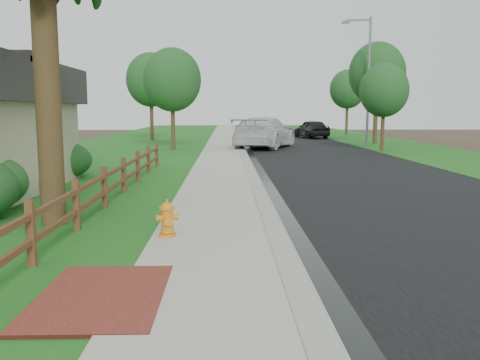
{
  "coord_description": "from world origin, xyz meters",
  "views": [
    {
      "loc": [
        -0.58,
        -7.34,
        2.46
      ],
      "look_at": [
        -0.25,
        4.51,
        0.84
      ],
      "focal_mm": 38.0,
      "sensor_mm": 36.0,
      "label": 1
    }
  ],
  "objects_px": {
    "white_suv": "(265,133)",
    "dark_car_mid": "(312,129)",
    "ranch_fence": "(115,179)",
    "streetlight": "(366,74)",
    "fire_hydrant": "(167,219)"
  },
  "relations": [
    {
      "from": "fire_hydrant",
      "to": "streetlight",
      "type": "height_order",
      "value": "streetlight"
    },
    {
      "from": "fire_hydrant",
      "to": "streetlight",
      "type": "distance_m",
      "value": 28.78
    },
    {
      "from": "white_suv",
      "to": "streetlight",
      "type": "relative_size",
      "value": 0.79
    },
    {
      "from": "ranch_fence",
      "to": "dark_car_mid",
      "type": "distance_m",
      "value": 34.14
    },
    {
      "from": "ranch_fence",
      "to": "white_suv",
      "type": "xyz_separation_m",
      "value": [
        5.6,
        20.02,
        0.42
      ]
    },
    {
      "from": "white_suv",
      "to": "dark_car_mid",
      "type": "distance_m",
      "value": 13.42
    },
    {
      "from": "dark_car_mid",
      "to": "streetlight",
      "type": "bearing_deg",
      "value": 88.61
    },
    {
      "from": "ranch_fence",
      "to": "streetlight",
      "type": "xyz_separation_m",
      "value": [
        12.8,
        21.93,
        4.4
      ]
    },
    {
      "from": "fire_hydrant",
      "to": "white_suv",
      "type": "relative_size",
      "value": 0.1
    },
    {
      "from": "fire_hydrant",
      "to": "white_suv",
      "type": "distance_m",
      "value": 24.61
    },
    {
      "from": "white_suv",
      "to": "streetlight",
      "type": "bearing_deg",
      "value": -144.97
    },
    {
      "from": "white_suv",
      "to": "streetlight",
      "type": "distance_m",
      "value": 8.45
    },
    {
      "from": "white_suv",
      "to": "dark_car_mid",
      "type": "relative_size",
      "value": 1.44
    },
    {
      "from": "white_suv",
      "to": "dark_car_mid",
      "type": "bearing_deg",
      "value": -92.65
    },
    {
      "from": "fire_hydrant",
      "to": "dark_car_mid",
      "type": "bearing_deg",
      "value": 76.37
    }
  ]
}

